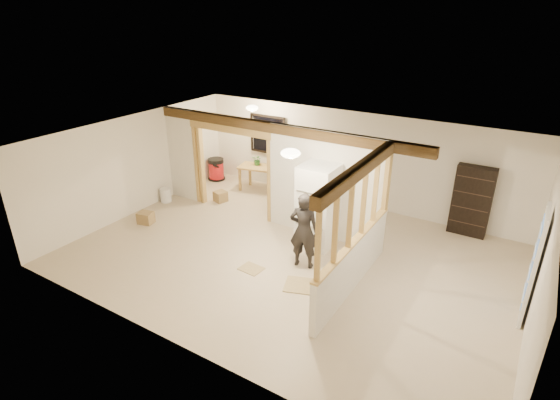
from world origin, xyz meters
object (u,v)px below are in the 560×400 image
Objects in this scene: bookshelf at (472,201)px; shop_vac at (216,169)px; woman at (304,231)px; work_table at (261,179)px; refrigerator at (318,206)px.

shop_vac is at bearing -177.42° from bookshelf.
shop_vac is at bearing -44.91° from woman.
work_table is 0.73× the size of bookshelf.
shop_vac is at bearing 156.42° from refrigerator.
work_table is 1.69m from shop_vac.
bookshelf is (2.59, 3.22, 0.03)m from woman.
bookshelf reaches higher than woman.
shop_vac is (-1.69, 0.07, -0.04)m from work_table.
refrigerator is 1.15× the size of woman.
bookshelf is at bearing 2.58° from shop_vac.
work_table is at bearing 145.90° from refrigerator.
refrigerator reaches higher than shop_vac.
woman is 2.37× the size of shop_vac.
woman is 1.34× the size of work_table.
bookshelf is at bearing -141.73° from woman.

